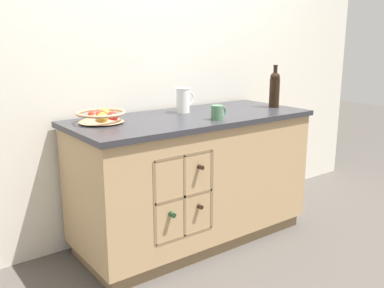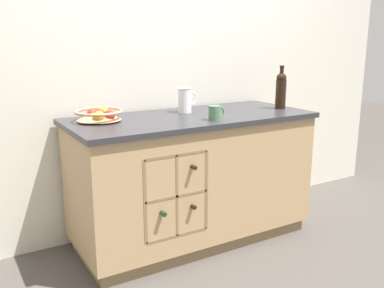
{
  "view_description": "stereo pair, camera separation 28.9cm",
  "coord_description": "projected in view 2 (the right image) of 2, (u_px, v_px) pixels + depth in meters",
  "views": [
    {
      "loc": [
        -1.68,
        -2.25,
        1.38
      ],
      "look_at": [
        0.0,
        0.0,
        0.69
      ],
      "focal_mm": 40.0,
      "sensor_mm": 36.0,
      "label": 1
    },
    {
      "loc": [
        -1.44,
        -2.41,
        1.38
      ],
      "look_at": [
        0.0,
        0.0,
        0.69
      ],
      "focal_mm": 40.0,
      "sensor_mm": 36.0,
      "label": 2
    }
  ],
  "objects": [
    {
      "name": "kitchen_island",
      "position": [
        192.0,
        178.0,
        2.95
      ],
      "size": [
        1.65,
        0.72,
        0.89
      ],
      "color": "olive",
      "rests_on": "ground_plane"
    },
    {
      "name": "ground_plane",
      "position": [
        192.0,
        238.0,
        3.06
      ],
      "size": [
        14.0,
        14.0,
        0.0
      ],
      "primitive_type": "plane",
      "color": "#4C4742"
    },
    {
      "name": "standing_wine_bottle",
      "position": [
        281.0,
        89.0,
        3.11
      ],
      "size": [
        0.08,
        0.08,
        0.31
      ],
      "color": "black",
      "rests_on": "kitchen_island"
    },
    {
      "name": "white_pitcher",
      "position": [
        185.0,
        100.0,
        2.95
      ],
      "size": [
        0.15,
        0.1,
        0.17
      ],
      "color": "white",
      "rests_on": "kitchen_island"
    },
    {
      "name": "back_wall",
      "position": [
        164.0,
        55.0,
        3.09
      ],
      "size": [
        4.4,
        0.06,
        2.55
      ],
      "primitive_type": "cube",
      "color": "silver",
      "rests_on": "ground_plane"
    },
    {
      "name": "ceramic_mug",
      "position": [
        215.0,
        113.0,
        2.68
      ],
      "size": [
        0.11,
        0.08,
        0.09
      ],
      "color": "#4C7A56",
      "rests_on": "kitchen_island"
    },
    {
      "name": "fruit_bowl",
      "position": [
        99.0,
        114.0,
        2.64
      ],
      "size": [
        0.3,
        0.3,
        0.08
      ],
      "color": "tan",
      "rests_on": "kitchen_island"
    }
  ]
}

